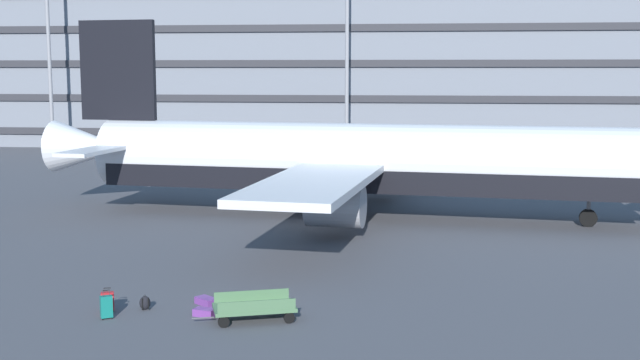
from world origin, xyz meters
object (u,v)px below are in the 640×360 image
backpack_upright (145,303)px  suitcase_scuffed (205,312)px  suitcase_black (106,307)px  suitcase_navy (108,301)px  suitcase_orange (206,301)px  airliner (360,162)px  baggage_cart (254,307)px

backpack_upright → suitcase_scuffed: bearing=-12.2°
suitcase_scuffed → suitcase_black: size_ratio=0.79×
suitcase_scuffed → suitcase_navy: suitcase_navy is taller
suitcase_orange → suitcase_black: size_ratio=0.91×
backpack_upright → suitcase_black: bearing=-128.5°
airliner → backpack_upright: 19.41m
airliner → suitcase_black: airliner is taller
baggage_cart → backpack_upright: bearing=169.2°
baggage_cart → suitcase_scuffed: bearing=171.0°
airliner → backpack_upright: size_ratio=70.25×
baggage_cart → suitcase_orange: bearing=141.8°
suitcase_scuffed → suitcase_navy: bearing=178.7°
suitcase_scuffed → airliner: bearing=78.4°
suitcase_navy → baggage_cart: (5.02, -0.35, 0.06)m
suitcase_navy → suitcase_orange: bearing=21.7°
suitcase_scuffed → backpack_upright: backpack_upright is taller
backpack_upright → baggage_cart: baggage_cart is taller
airliner → suitcase_orange: size_ratio=41.19×
suitcase_orange → backpack_upright: size_ratio=1.71×
suitcase_scuffed → baggage_cart: 1.76m
suitcase_orange → backpack_upright: bearing=-156.7°
suitcase_orange → suitcase_black: bearing=-145.1°
suitcase_orange → suitcase_navy: 3.28m
suitcase_navy → baggage_cart: size_ratio=0.24×
suitcase_scuffed → suitcase_navy: size_ratio=0.96×
airliner → suitcase_scuffed: size_ratio=47.35×
airliner → suitcase_orange: 18.14m
airliner → suitcase_orange: bearing=-103.3°
backpack_upright → airliner: bearing=71.7°
airliner → suitcase_scuffed: (-3.85, -18.70, -2.94)m
suitcase_orange → suitcase_black: 3.42m
airliner → suitcase_black: 20.74m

